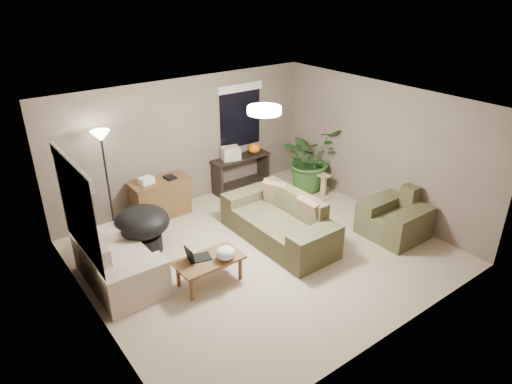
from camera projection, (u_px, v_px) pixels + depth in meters
room_shell at (264, 185)px, 7.11m from camera, size 5.50×5.50×5.50m
main_sofa at (280, 224)px, 7.92m from camera, size 0.95×2.20×0.85m
throw_pillows at (292, 202)px, 7.90m from camera, size 0.40×1.38×0.47m
loveseat at (118, 265)px, 6.79m from camera, size 0.90×1.60×0.85m
armchair at (395, 220)px, 8.05m from camera, size 0.95×1.00×0.85m
coffee_table at (209, 262)px, 6.76m from camera, size 1.00×0.55×0.42m
laptop at (195, 256)px, 6.68m from camera, size 0.38×0.30×0.24m
plastic_bag at (226, 253)px, 6.68m from camera, size 0.31×0.29×0.21m
desk at (161, 198)px, 8.65m from camera, size 1.10×0.50×0.75m
desk_papers at (151, 180)px, 8.38m from camera, size 0.68×0.28×0.12m
console_table at (241, 170)px, 9.72m from camera, size 1.30×0.40×0.75m
pumpkin at (254, 148)px, 9.72m from camera, size 0.36×0.36×0.22m
cardboard_box at (231, 153)px, 9.39m from camera, size 0.41×0.35×0.27m
papasan_chair at (143, 226)px, 7.51m from camera, size 1.16×1.16×0.80m
floor_lamp at (103, 149)px, 7.57m from camera, size 0.32×0.32×1.91m
ceiling_fixture at (264, 110)px, 6.59m from camera, size 0.50×0.50×0.10m
houseplant at (309, 165)px, 9.73m from camera, size 1.24×1.38×1.08m
cat_scratching_post at (323, 188)px, 9.46m from camera, size 0.32×0.32×0.50m
window_left at (74, 193)px, 5.62m from camera, size 0.05×1.56×1.33m
window_back at (240, 105)px, 9.36m from camera, size 1.06×0.05×1.33m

